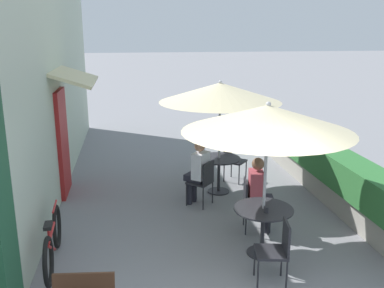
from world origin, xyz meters
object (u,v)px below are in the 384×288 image
Objects in this scene: cafe_chair_mid_left at (203,179)px; seated_patron_mid_left at (198,170)px; cafe_chair_mid_right at (232,158)px; seated_patron_near_left at (259,191)px; patio_umbrella_near at (268,119)px; cafe_chair_near_left at (252,201)px; patio_umbrella_mid at (220,92)px; patio_table_mid at (219,166)px; bicycle_leaning at (53,242)px; patio_table_near at (263,219)px; cafe_chair_near_right at (277,248)px; coffee_cup_near at (266,209)px.

seated_patron_mid_left is (-0.09, 0.07, 0.17)m from cafe_chair_mid_left.
seated_patron_mid_left reaches higher than cafe_chair_mid_right.
patio_umbrella_near is at bearing -2.63° from seated_patron_near_left.
cafe_chair_near_left is 2.35m from patio_umbrella_mid.
cafe_chair_mid_left is at bearing -124.14° from patio_table_mid.
seated_patron_near_left is at bearing 7.98° from bicycle_leaning.
cafe_chair_mid_left is at bearing -141.98° from cafe_chair_near_left.
patio_table_near is at bearing -87.46° from patio_umbrella_mid.
patio_umbrella_mid is 4.11m from bicycle_leaning.
cafe_chair_near_right reaches higher than patio_table_near.
patio_table_mid is at bearing 36.95° from bicycle_leaning.
cafe_chair_near_right reaches higher than patio_table_mid.
coffee_cup_near is 0.10× the size of patio_table_mid.
patio_table_near is at bearing -87.46° from patio_table_mid.
cafe_chair_near_left is at bearing -84.52° from patio_umbrella_mid.
patio_table_mid is at bearing 92.54° from patio_table_near.
cafe_chair_near_right is (-0.06, -0.77, -0.03)m from patio_table_near.
patio_table_mid is 0.77m from cafe_chair_mid_left.
seated_patron_mid_left is (-0.52, -0.57, 0.14)m from patio_table_mid.
seated_patron_near_left reaches higher than coffee_cup_near.
seated_patron_near_left is 1.82m from patio_table_mid.
cafe_chair_near_right is at bearing 1.53° from seated_patron_near_left.
seated_patron_near_left is 2.26m from patio_umbrella_mid.
cafe_chair_mid_right is (0.15, 2.43, -0.17)m from seated_patron_near_left.
cafe_chair_near_right and cafe_chair_mid_left have the same top height.
patio_table_near is 1.98m from cafe_chair_mid_left.
coffee_cup_near is (-0.07, -0.92, 0.25)m from cafe_chair_near_left.
bicycle_leaning is (-3.05, -0.62, -0.17)m from cafe_chair_near_left.
patio_table_mid is 0.69× the size of seated_patron_mid_left.
bicycle_leaning is at bearing 174.21° from coffee_cup_near.
cafe_chair_mid_left is at bearing -124.14° from patio_umbrella_mid.
bicycle_leaning is (-2.98, 0.30, -0.42)m from coffee_cup_near.
cafe_chair_near_right is (-0.11, -1.54, 0.00)m from cafe_chair_near_left.
cafe_chair_near_left is at bearing 85.77° from patio_table_near.
cafe_chair_near_right is 3.32m from patio_table_mid.
seated_patron_mid_left is at bearing -132.43° from patio_umbrella_mid.
cafe_chair_near_left and cafe_chair_mid_left have the same top height.
cafe_chair_mid_left is 0.51× the size of bicycle_leaning.
patio_table_mid is 0.51× the size of bicycle_leaning.
seated_patron_near_left is at bearing 36.18° from cafe_chair_mid_right.
cafe_chair_mid_left is 1.55m from cafe_chair_mid_right.
coffee_cup_near is (-0.18, -0.90, 0.08)m from seated_patron_near_left.
patio_umbrella_mid is 1.71m from cafe_chair_mid_left.
cafe_chair_near_left is 0.70× the size of seated_patron_mid_left.
bicycle_leaning is (-2.99, 0.16, -1.70)m from patio_umbrella_near.
cafe_chair_near_right is at bearing -94.23° from patio_umbrella_near.
cafe_chair_near_right is 9.67× the size of coffee_cup_near.
patio_table_mid is 3.75m from bicycle_leaning.
bicycle_leaning is (-2.88, -2.39, -1.70)m from patio_umbrella_mid.
patio_umbrella_near is at bearing -135.00° from patio_table_near.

